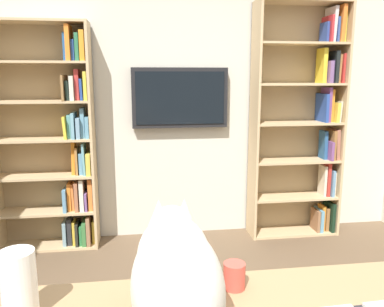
{
  "coord_description": "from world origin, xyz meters",
  "views": [
    {
      "loc": [
        0.33,
        1.42,
        1.51
      ],
      "look_at": [
        -0.02,
        -1.11,
        1.01
      ],
      "focal_mm": 36.64,
      "sensor_mm": 36.0,
      "label": 1
    }
  ],
  "objects_px": {
    "paper_towel_roll": "(19,285)",
    "coffee_mug": "(235,276)",
    "cat": "(176,274)",
    "wall_mounted_tv": "(180,98)",
    "bookshelf_left": "(306,121)",
    "bookshelf_right": "(56,143)"
  },
  "relations": [
    {
      "from": "cat",
      "to": "paper_towel_roll",
      "type": "distance_m",
      "value": 0.51
    },
    {
      "from": "bookshelf_right",
      "to": "paper_towel_roll",
      "type": "relative_size",
      "value": 8.74
    },
    {
      "from": "bookshelf_right",
      "to": "bookshelf_left",
      "type": "bearing_deg",
      "value": -179.95
    },
    {
      "from": "bookshelf_right",
      "to": "wall_mounted_tv",
      "type": "relative_size",
      "value": 2.24
    },
    {
      "from": "paper_towel_roll",
      "to": "wall_mounted_tv",
      "type": "bearing_deg",
      "value": -108.08
    },
    {
      "from": "bookshelf_left",
      "to": "bookshelf_right",
      "type": "relative_size",
      "value": 1.11
    },
    {
      "from": "paper_towel_roll",
      "to": "bookshelf_right",
      "type": "bearing_deg",
      "value": -82.09
    },
    {
      "from": "bookshelf_right",
      "to": "coffee_mug",
      "type": "height_order",
      "value": "bookshelf_right"
    },
    {
      "from": "bookshelf_left",
      "to": "wall_mounted_tv",
      "type": "height_order",
      "value": "bookshelf_left"
    },
    {
      "from": "cat",
      "to": "coffee_mug",
      "type": "relative_size",
      "value": 6.28
    },
    {
      "from": "coffee_mug",
      "to": "bookshelf_left",
      "type": "bearing_deg",
      "value": -119.14
    },
    {
      "from": "wall_mounted_tv",
      "to": "coffee_mug",
      "type": "xyz_separation_m",
      "value": [
        0.05,
        2.29,
        -0.51
      ]
    },
    {
      "from": "bookshelf_left",
      "to": "cat",
      "type": "distance_m",
      "value": 2.84
    },
    {
      "from": "cat",
      "to": "bookshelf_left",
      "type": "bearing_deg",
      "value": -121.23
    },
    {
      "from": "wall_mounted_tv",
      "to": "cat",
      "type": "relative_size",
      "value": 1.45
    },
    {
      "from": "wall_mounted_tv",
      "to": "bookshelf_left",
      "type": "bearing_deg",
      "value": 175.98
    },
    {
      "from": "bookshelf_right",
      "to": "paper_towel_roll",
      "type": "distance_m",
      "value": 2.31
    },
    {
      "from": "cat",
      "to": "paper_towel_roll",
      "type": "relative_size",
      "value": 2.69
    },
    {
      "from": "wall_mounted_tv",
      "to": "paper_towel_roll",
      "type": "bearing_deg",
      "value": 71.92
    },
    {
      "from": "bookshelf_left",
      "to": "coffee_mug",
      "type": "bearing_deg",
      "value": 60.86
    },
    {
      "from": "paper_towel_roll",
      "to": "coffee_mug",
      "type": "relative_size",
      "value": 2.33
    },
    {
      "from": "bookshelf_right",
      "to": "wall_mounted_tv",
      "type": "distance_m",
      "value": 1.16
    }
  ]
}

